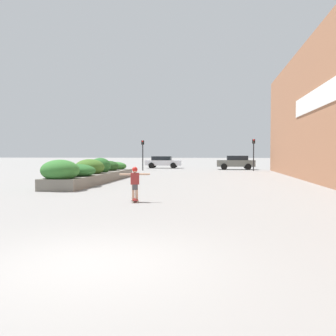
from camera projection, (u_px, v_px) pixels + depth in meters
ground_plane at (90, 263)px, 6.16m from camera, size 300.00×300.00×0.00m
building_wall_right at (333, 101)px, 19.89m from camera, size 0.67×40.76×9.24m
planter_box at (92, 173)px, 23.20m from camera, size 2.05×12.66×1.53m
skateboard at (135, 200)px, 14.00m from camera, size 0.41×0.76×0.10m
skateboarder at (135, 180)px, 13.97m from camera, size 1.11×0.39×1.22m
car_leftmost at (163, 162)px, 46.24m from camera, size 4.33×1.86×1.47m
car_center_left at (331, 163)px, 43.15m from camera, size 4.60×1.89×1.36m
car_center_right at (236, 162)px, 42.10m from camera, size 4.21×1.99×1.56m
traffic_light_left at (143, 150)px, 39.76m from camera, size 0.28×0.30×3.20m
traffic_light_right at (254, 149)px, 38.64m from camera, size 0.28×0.30×3.29m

